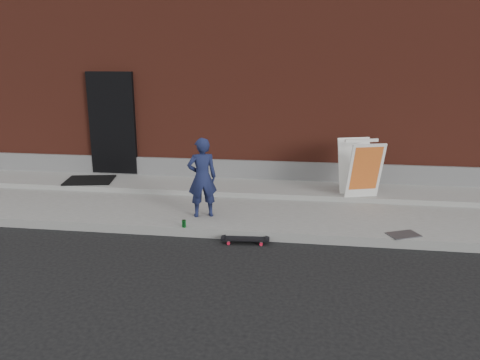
% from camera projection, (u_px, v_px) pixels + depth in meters
% --- Properties ---
extents(ground, '(80.00, 80.00, 0.00)m').
position_uv_depth(ground, '(197.00, 238.00, 7.54)').
color(ground, black).
rests_on(ground, ground).
extents(sidewalk, '(20.00, 3.00, 0.15)m').
position_uv_depth(sidewalk, '(215.00, 205.00, 8.96)').
color(sidewalk, slate).
rests_on(sidewalk, ground).
extents(apron, '(20.00, 1.20, 0.10)m').
position_uv_depth(apron, '(224.00, 186.00, 9.79)').
color(apron, gray).
rests_on(apron, sidewalk).
extents(building, '(20.00, 8.10, 5.00)m').
position_uv_depth(building, '(251.00, 69.00, 13.60)').
color(building, maroon).
rests_on(building, ground).
extents(child, '(0.59, 0.49, 1.38)m').
position_uv_depth(child, '(202.00, 178.00, 7.95)').
color(child, '#181F44').
rests_on(child, sidewalk).
extents(skateboard, '(0.74, 0.24, 0.08)m').
position_uv_depth(skateboard, '(245.00, 239.00, 7.30)').
color(skateboard, red).
rests_on(skateboard, ground).
extents(pizza_sign, '(0.86, 0.94, 1.09)m').
position_uv_depth(pizza_sign, '(360.00, 168.00, 8.85)').
color(pizza_sign, white).
rests_on(pizza_sign, apron).
extents(soda_can, '(0.07, 0.07, 0.12)m').
position_uv_depth(soda_can, '(184.00, 224.00, 7.57)').
color(soda_can, '#1B8831').
rests_on(soda_can, sidewalk).
extents(doormat, '(1.12, 0.97, 0.03)m').
position_uv_depth(doormat, '(90.00, 180.00, 10.04)').
color(doormat, black).
rests_on(doormat, apron).
extents(utility_plate, '(0.56, 0.47, 0.01)m').
position_uv_depth(utility_plate, '(403.00, 235.00, 7.25)').
color(utility_plate, '#525357').
rests_on(utility_plate, sidewalk).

